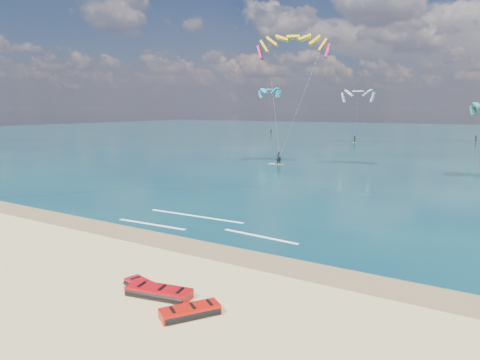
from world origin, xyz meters
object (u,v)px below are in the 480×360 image
(packed_kite_left, at_px, (159,297))
(packed_kite_right, at_px, (190,316))
(packed_kite_mid, at_px, (143,289))
(kitesurfer_main, at_px, (286,99))

(packed_kite_left, relative_size, packed_kite_right, 1.22)
(packed_kite_mid, distance_m, packed_kite_right, 3.16)
(packed_kite_mid, bearing_deg, kitesurfer_main, 119.77)
(packed_kite_mid, relative_size, kitesurfer_main, 0.12)
(packed_kite_left, bearing_deg, packed_kite_right, -28.51)
(packed_kite_mid, bearing_deg, packed_kite_left, 3.11)
(packed_kite_right, bearing_deg, kitesurfer_main, 54.30)
(kitesurfer_main, bearing_deg, packed_kite_left, -108.75)
(packed_kite_right, bearing_deg, packed_kite_left, 106.65)
(packed_kite_mid, xyz_separation_m, packed_kite_right, (3.05, -0.81, 0.00))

